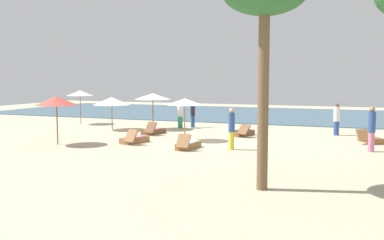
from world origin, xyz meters
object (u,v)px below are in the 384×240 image
at_px(lounger_5, 370,139).
at_px(person_1, 180,114).
at_px(lounger_1, 153,131).
at_px(person_4, 193,114).
at_px(umbrella_2, 57,101).
at_px(umbrella_4, 153,96).
at_px(lounger_3, 243,133).
at_px(umbrella_0, 112,101).
at_px(lounger_0, 188,145).
at_px(umbrella_3, 185,102).
at_px(person_3, 337,119).
at_px(umbrella_1, 80,93).
at_px(lounger_2, 134,139).
at_px(person_2, 372,128).
at_px(person_0, 232,128).

distance_m(lounger_5, person_1, 11.22).
xyz_separation_m(lounger_1, lounger_5, (11.26, 0.86, -0.01)).
height_order(lounger_5, person_4, person_4).
xyz_separation_m(umbrella_2, umbrella_4, (1.39, 7.29, -0.06)).
bearing_deg(person_1, lounger_3, -24.35).
relative_size(lounger_3, lounger_5, 1.02).
bearing_deg(umbrella_0, lounger_0, -35.85).
xyz_separation_m(umbrella_3, umbrella_4, (-3.68, 3.86, 0.06)).
height_order(lounger_1, person_1, person_1).
bearing_deg(person_3, umbrella_1, -179.36).
height_order(umbrella_2, lounger_0, umbrella_2).
bearing_deg(person_1, lounger_0, -64.58).
bearing_deg(person_3, lounger_5, -54.00).
height_order(lounger_1, lounger_2, lounger_1).
bearing_deg(umbrella_0, lounger_2, -48.32).
xyz_separation_m(umbrella_1, lounger_2, (7.63, -6.47, -1.92)).
relative_size(umbrella_4, person_2, 1.13).
bearing_deg(person_3, umbrella_4, -174.01).
distance_m(umbrella_4, lounger_0, 8.04).
height_order(umbrella_3, person_4, umbrella_3).
bearing_deg(umbrella_2, person_3, 34.99).
height_order(lounger_2, person_3, person_3).
bearing_deg(lounger_5, umbrella_0, 179.61).
relative_size(umbrella_1, person_3, 1.28).
distance_m(umbrella_3, person_0, 3.66).
bearing_deg(lounger_2, person_4, 88.80).
relative_size(lounger_0, person_3, 0.95).
xyz_separation_m(umbrella_0, lounger_0, (6.97, -5.04, -1.56)).
bearing_deg(lounger_2, umbrella_2, -150.96).
bearing_deg(umbrella_4, person_3, 5.99).
relative_size(lounger_2, lounger_5, 0.99).
height_order(lounger_0, person_3, person_3).
bearing_deg(umbrella_4, person_4, 43.64).
relative_size(person_0, person_4, 1.07).
bearing_deg(umbrella_4, umbrella_2, -100.83).
distance_m(umbrella_3, lounger_1, 3.61).
distance_m(person_2, person_4, 12.01).
bearing_deg(lounger_3, lounger_5, -2.12).
relative_size(lounger_2, person_1, 1.02).
relative_size(umbrella_1, lounger_5, 1.29).
xyz_separation_m(umbrella_0, person_1, (3.53, 2.19, -0.87)).
bearing_deg(umbrella_4, person_1, 37.54).
xyz_separation_m(umbrella_2, lounger_1, (2.46, 5.18, -1.89)).
relative_size(umbrella_0, lounger_1, 1.27).
height_order(umbrella_3, lounger_5, umbrella_3).
bearing_deg(umbrella_3, person_3, 35.66).
height_order(lounger_3, person_0, person_0).
xyz_separation_m(umbrella_3, lounger_1, (-2.62, 1.75, -1.77)).
bearing_deg(person_3, lounger_3, -155.73).
distance_m(umbrella_1, lounger_3, 12.10).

